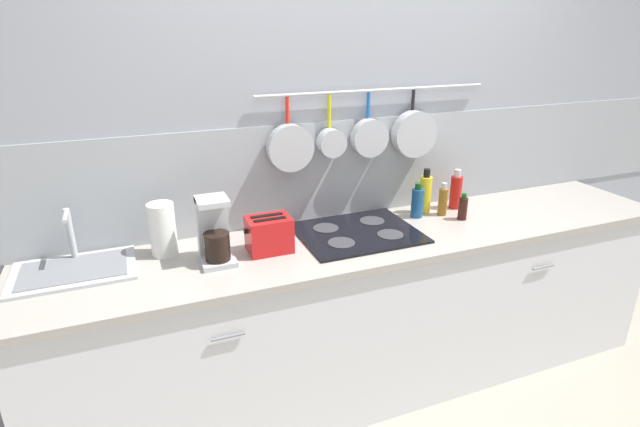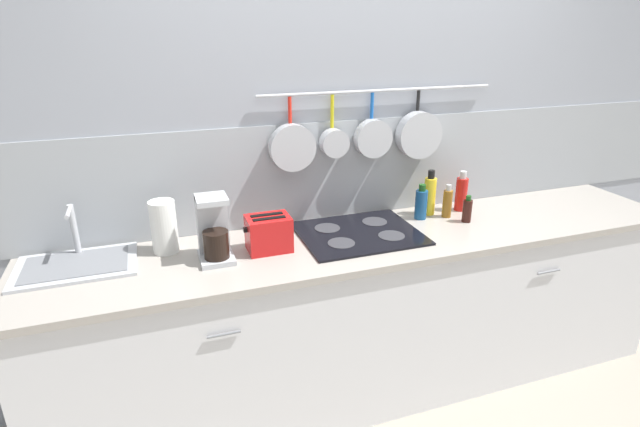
% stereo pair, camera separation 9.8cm
% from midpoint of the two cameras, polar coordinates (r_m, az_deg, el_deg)
% --- Properties ---
extents(ground_plane, '(12.00, 12.00, 0.00)m').
position_cam_midpoint_polar(ground_plane, '(3.01, 4.74, -18.65)').
color(ground_plane, '#9E9384').
extents(wall_back, '(7.20, 0.15, 2.60)m').
position_cam_midpoint_polar(wall_back, '(2.72, 2.24, 7.33)').
color(wall_back, '#999EA8').
rests_on(wall_back, ground_plane).
extents(cabinet_base, '(3.33, 0.61, 0.88)m').
position_cam_midpoint_polar(cabinet_base, '(2.75, 5.01, -11.59)').
color(cabinet_base, silver).
rests_on(cabinet_base, ground_plane).
extents(countertop, '(3.37, 0.63, 0.03)m').
position_cam_midpoint_polar(countertop, '(2.54, 5.34, -2.85)').
color(countertop, '#A59E93').
rests_on(countertop, cabinet_base).
extents(sink_basin, '(0.50, 0.34, 0.25)m').
position_cam_midpoint_polar(sink_basin, '(2.42, -27.38, -5.52)').
color(sink_basin, '#B7BABF').
rests_on(sink_basin, countertop).
extents(paper_towel_roll, '(0.12, 0.12, 0.25)m').
position_cam_midpoint_polar(paper_towel_roll, '(2.39, -18.66, -1.75)').
color(paper_towel_roll, white).
rests_on(paper_towel_roll, countertop).
extents(coffee_maker, '(0.15, 0.19, 0.30)m').
position_cam_midpoint_polar(coffee_maker, '(2.28, -13.17, -2.36)').
color(coffee_maker, '#B7BABF').
rests_on(coffee_maker, countertop).
extents(toaster, '(0.22, 0.15, 0.17)m').
position_cam_midpoint_polar(toaster, '(2.34, -7.05, -2.38)').
color(toaster, red).
rests_on(toaster, countertop).
extents(cooktop, '(0.60, 0.49, 0.01)m').
position_cam_midpoint_polar(cooktop, '(2.54, 3.21, -2.18)').
color(cooktop, black).
rests_on(cooktop, countertop).
extents(bottle_dish_soap, '(0.07, 0.07, 0.19)m').
position_cam_midpoint_polar(bottle_dish_soap, '(2.77, 10.07, 1.29)').
color(bottle_dish_soap, navy).
rests_on(bottle_dish_soap, countertop).
extents(bottle_sesame_oil, '(0.07, 0.07, 0.25)m').
position_cam_midpoint_polar(bottle_sesame_oil, '(2.83, 10.98, 2.26)').
color(bottle_sesame_oil, yellow).
rests_on(bottle_sesame_oil, countertop).
extents(bottle_cooking_wine, '(0.05, 0.05, 0.19)m').
position_cam_midpoint_polar(bottle_cooking_wine, '(2.83, 12.91, 1.42)').
color(bottle_cooking_wine, '#8C5919').
rests_on(bottle_cooking_wine, countertop).
extents(bottle_vinegar, '(0.05, 0.05, 0.15)m').
position_cam_midpoint_polar(bottle_vinegar, '(2.79, 15.05, 0.61)').
color(bottle_vinegar, '#33140F').
rests_on(bottle_vinegar, countertop).
extents(bottle_olive_oil, '(0.07, 0.07, 0.23)m').
position_cam_midpoint_polar(bottle_olive_oil, '(2.94, 14.35, 2.48)').
color(bottle_olive_oil, red).
rests_on(bottle_olive_oil, countertop).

